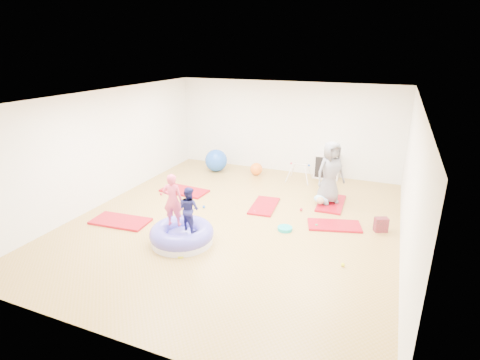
% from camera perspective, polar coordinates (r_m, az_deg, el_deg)
% --- Properties ---
extents(room, '(7.01, 8.01, 2.81)m').
position_cam_1_polar(room, '(8.09, -0.81, 2.67)').
color(room, '#A78134').
rests_on(room, ground).
extents(gym_mat_front_left, '(1.34, 0.75, 0.05)m').
position_cam_1_polar(gym_mat_front_left, '(8.96, -17.75, -6.00)').
color(gym_mat_front_left, '#A3020C').
rests_on(gym_mat_front_left, ground).
extents(gym_mat_mid_left, '(1.32, 0.73, 0.05)m').
position_cam_1_polar(gym_mat_mid_left, '(10.40, -8.48, -1.63)').
color(gym_mat_mid_left, '#A3020C').
rests_on(gym_mat_mid_left, ground).
extents(gym_mat_center_back, '(0.67, 1.19, 0.05)m').
position_cam_1_polar(gym_mat_center_back, '(9.35, 3.71, -3.95)').
color(gym_mat_center_back, '#A3020C').
rests_on(gym_mat_center_back, ground).
extents(gym_mat_right, '(1.26, 0.86, 0.05)m').
position_cam_1_polar(gym_mat_right, '(8.61, 14.16, -6.72)').
color(gym_mat_right, '#A3020C').
rests_on(gym_mat_right, ground).
extents(gym_mat_rear_right, '(0.65, 1.24, 0.05)m').
position_cam_1_polar(gym_mat_rear_right, '(9.76, 13.69, -3.46)').
color(gym_mat_rear_right, '#A3020C').
rests_on(gym_mat_rear_right, ground).
extents(inflatable_cushion, '(1.30, 1.30, 0.41)m').
position_cam_1_polar(inflatable_cushion, '(7.76, -8.84, -8.27)').
color(inflatable_cushion, silver).
rests_on(inflatable_cushion, ground).
extents(child_pink, '(0.45, 0.35, 1.10)m').
position_cam_1_polar(child_pink, '(7.58, -10.24, -2.67)').
color(child_pink, '#E84668').
rests_on(child_pink, inflatable_cushion).
extents(child_navy, '(0.52, 0.45, 0.90)m').
position_cam_1_polar(child_navy, '(7.37, -7.78, -4.02)').
color(child_navy, navy).
rests_on(child_navy, inflatable_cushion).
extents(adult_caregiver, '(0.90, 0.89, 1.57)m').
position_cam_1_polar(adult_caregiver, '(9.49, 13.60, 1.12)').
color(adult_caregiver, slate).
rests_on(adult_caregiver, gym_mat_rear_right).
extents(infant, '(0.39, 0.40, 0.23)m').
position_cam_1_polar(infant, '(9.56, 12.31, -2.89)').
color(infant, '#9BD7FF').
rests_on(infant, gym_mat_rear_right).
extents(ball_pit_balls, '(5.07, 3.09, 0.07)m').
position_cam_1_polar(ball_pit_balls, '(8.92, 4.34, -5.11)').
color(ball_pit_balls, red).
rests_on(ball_pit_balls, ground).
extents(exercise_ball_blue, '(0.71, 0.71, 0.71)m').
position_cam_1_polar(exercise_ball_blue, '(11.92, -3.65, 2.99)').
color(exercise_ball_blue, blue).
rests_on(exercise_ball_blue, ground).
extents(exercise_ball_orange, '(0.38, 0.38, 0.38)m').
position_cam_1_polar(exercise_ball_orange, '(11.59, 2.50, 1.70)').
color(exercise_ball_orange, orange).
rests_on(exercise_ball_orange, ground).
extents(infant_play_gym, '(0.71, 0.67, 0.54)m').
position_cam_1_polar(infant_play_gym, '(11.10, 9.08, 1.56)').
color(infant_play_gym, silver).
rests_on(infant_play_gym, ground).
extents(cube_shelf, '(0.74, 0.36, 0.74)m').
position_cam_1_polar(cube_shelf, '(11.54, 13.08, 2.03)').
color(cube_shelf, silver).
rests_on(cube_shelf, ground).
extents(balance_disc, '(0.32, 0.32, 0.07)m').
position_cam_1_polar(balance_disc, '(8.25, 6.86, -7.36)').
color(balance_disc, '#10A7AA').
rests_on(balance_disc, ground).
extents(backpack, '(0.32, 0.26, 0.32)m').
position_cam_1_polar(backpack, '(8.64, 20.69, -6.38)').
color(backpack, maroon).
rests_on(backpack, ground).
extents(yellow_toy, '(0.22, 0.22, 0.03)m').
position_cam_1_polar(yellow_toy, '(7.37, -9.00, -11.19)').
color(yellow_toy, '#D3DA11').
rests_on(yellow_toy, ground).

